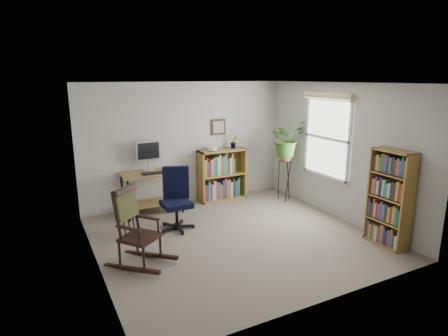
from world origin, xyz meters
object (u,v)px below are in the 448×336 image
rocking_chair (140,227)px  desk (152,193)px  tall_bookshelf (390,198)px  low_bookshelf (222,175)px  office_chair (176,199)px

rocking_chair → desk: bearing=30.7°
desk → tall_bookshelf: tall_bookshelf is taller
rocking_chair → low_bookshelf: bearing=3.6°
office_chair → low_bookshelf: office_chair is taller
rocking_chair → low_bookshelf: rocking_chair is taller
desk → tall_bookshelf: 4.06m
office_chair → tall_bookshelf: 3.31m
low_bookshelf → desk: bearing=-175.5°
desk → low_bookshelf: 1.53m
desk → rocking_chair: bearing=-111.3°
rocking_chair → tall_bookshelf: (3.49, -1.08, 0.19)m
office_chair → rocking_chair: (-0.86, -0.92, 0.02)m
low_bookshelf → tall_bookshelf: tall_bookshelf is taller
tall_bookshelf → office_chair: bearing=142.7°
desk → tall_bookshelf: size_ratio=0.74×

